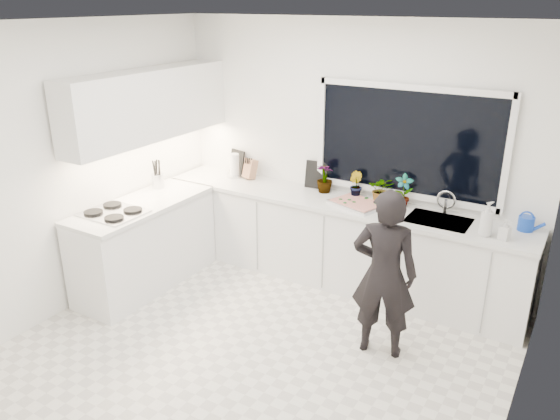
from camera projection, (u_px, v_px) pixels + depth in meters
The scene contains 25 objects.
floor at pixel (262, 348), 4.78m from camera, with size 4.00×3.50×0.02m, color beige.
wall_back at pixel (351, 153), 5.70m from camera, with size 4.00×0.02×2.70m, color white.
wall_left at pixel (85, 166), 5.26m from camera, with size 0.02×3.50×2.70m, color white.
wall_right at pixel (536, 263), 3.33m from camera, with size 0.02×3.50×2.70m, color white.
ceiling at pixel (257, 21), 3.80m from camera, with size 4.00×3.50×0.02m, color white.
window at pixel (407, 142), 5.31m from camera, with size 1.80×0.02×1.00m, color black.
base_cabinets_back at pixel (335, 243), 5.78m from camera, with size 3.92×0.58×0.88m, color white.
base_cabinets_left at pixel (145, 246), 5.70m from camera, with size 0.58×1.60×0.88m, color white.
countertop_back at pixel (336, 202), 5.61m from camera, with size 3.94×0.62×0.04m, color silver.
countertop_left at pixel (141, 205), 5.54m from camera, with size 0.62×1.60×0.04m, color silver.
upper_cabinets at pixel (149, 105), 5.53m from camera, with size 0.34×2.10×0.70m, color white.
sink at pixel (438, 225), 5.12m from camera, with size 0.58×0.42×0.14m, color silver.
faucet at pixel (446, 203), 5.22m from camera, with size 0.03×0.03×0.22m, color silver.
stovetop at pixel (113, 212), 5.25m from camera, with size 0.56×0.48×0.03m, color black.
person at pixel (384, 274), 4.48m from camera, with size 0.54×0.35×1.48m, color black.
pizza_tray at pixel (357, 204), 5.46m from camera, with size 0.51×0.37×0.03m, color #B8B9BD.
pizza at pixel (357, 202), 5.46m from camera, with size 0.46×0.33×0.01m, color red.
watering_can at pixel (526, 223), 4.86m from camera, with size 0.14×0.14×0.13m, color #133EB5.
paper_towel_roll at pixel (234, 166), 6.29m from camera, with size 0.11×0.11×0.26m, color white.
knife_block at pixel (250, 169), 6.24m from camera, with size 0.13×0.10×0.22m, color olive.
utensil_crock at pixel (158, 181), 5.95m from camera, with size 0.13×0.13×0.16m, color #AEAFB3.
picture_frame_large at pixel (237, 162), 6.43m from camera, with size 0.22×0.02×0.28m, color black.
picture_frame_small at pixel (316, 175), 5.92m from camera, with size 0.25×0.02×0.30m, color black.
herb_plants at pixel (367, 186), 5.56m from camera, with size 1.08×0.28×0.34m.
soap_bottles at pixel (491, 222), 4.70m from camera, with size 0.29×0.16×0.31m.
Camera 1 is at (2.21, -3.36, 2.85)m, focal length 35.00 mm.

